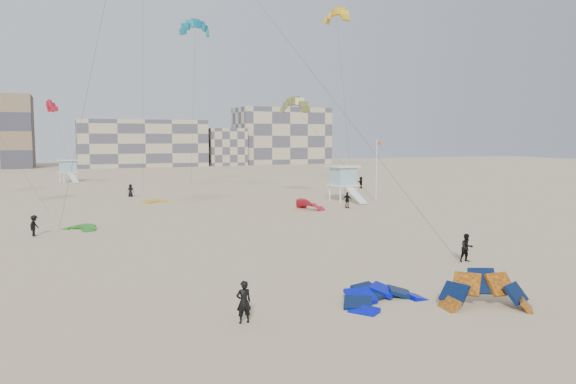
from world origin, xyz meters
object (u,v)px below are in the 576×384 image
object	(u,v)px
kitesurfer_main	(244,302)
lifeguard_tower_near	(343,184)
kite_ground_orange	(486,308)
kite_ground_blue	(383,302)

from	to	relation	value
kitesurfer_main	lifeguard_tower_near	size ratio (longest dim) A/B	0.30
kite_ground_orange	kitesurfer_main	bearing A→B (deg)	-166.97
lifeguard_tower_near	kitesurfer_main	bearing A→B (deg)	-129.71
kite_ground_blue	lifeguard_tower_near	xyz separation A→B (m)	(16.96, 37.18, 2.07)
kite_ground_orange	kite_ground_blue	bearing A→B (deg)	171.76
kite_ground_orange	lifeguard_tower_near	bearing A→B (deg)	95.11
kite_ground_blue	kite_ground_orange	bearing A→B (deg)	-50.15
kite_ground_orange	lifeguard_tower_near	world-z (taller)	lifeguard_tower_near
kite_ground_blue	kitesurfer_main	distance (m)	6.80
kite_ground_orange	kitesurfer_main	world-z (taller)	kite_ground_orange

